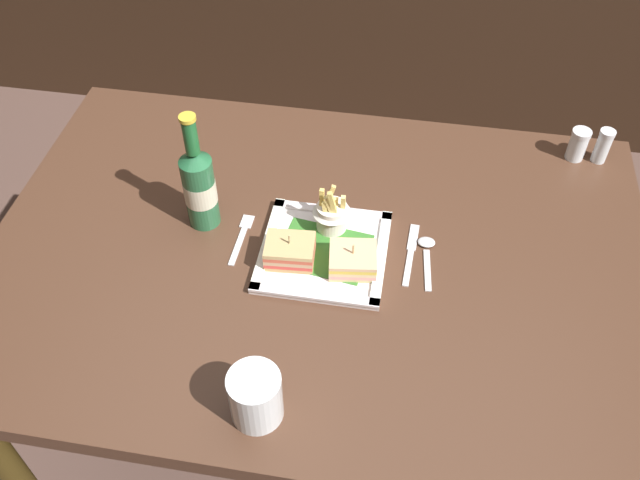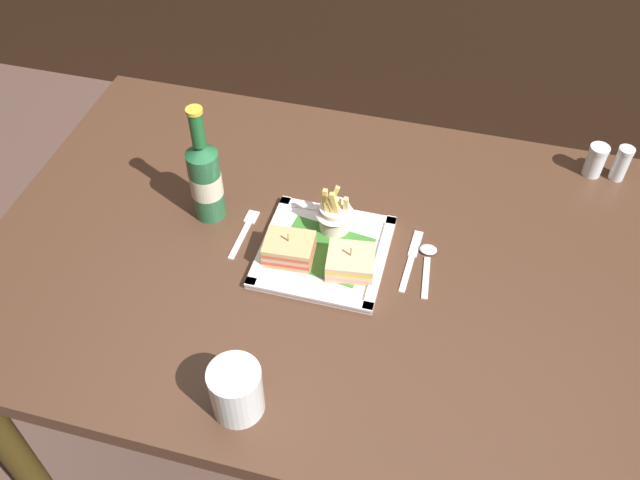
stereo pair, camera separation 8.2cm
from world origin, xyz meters
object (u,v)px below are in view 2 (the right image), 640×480
Objects in this scene: pepper_shaker at (621,165)px; fries_cup at (335,213)px; salt_shaker at (595,162)px; dining_table at (317,283)px; water_glass at (237,392)px; knife at (411,258)px; spoon at (428,257)px; sandwich_half_right at (351,262)px; beer_bottle at (205,178)px; sandwich_half_left at (289,249)px; square_plate at (324,253)px; fork at (245,231)px.

fries_cup is at bearing -150.44° from pepper_shaker.
dining_table is at bearing -144.03° from salt_shaker.
dining_table is 0.39m from water_glass.
spoon is at bearing 12.60° from knife.
dining_table is at bearing 84.35° from water_glass.
fries_cup is (-0.06, 0.10, 0.02)m from sandwich_half_right.
fries_cup reaches higher than spoon.
dining_table is 0.66m from salt_shaker.
pepper_shaker is (0.82, 0.33, -0.06)m from beer_bottle.
sandwich_half_left is at bearing -146.44° from pepper_shaker.
knife is at bearing -2.25° from beer_bottle.
square_plate is at bearing 81.88° from water_glass.
fork is (-0.16, 0.02, 0.10)m from dining_table.
salt_shaker is (0.53, 0.38, 0.13)m from dining_table.
square_plate is 1.77× the size of fork.
dining_table is 13.30× the size of sandwich_half_right.
beer_bottle is (-0.20, 0.08, 0.07)m from sandwich_half_left.
knife is at bearing -138.56° from pepper_shaker.
square_plate is 0.92× the size of beer_bottle.
salt_shaker is (0.45, 0.41, 0.00)m from sandwich_half_right.
beer_bottle is 3.24× the size of pepper_shaker.
fries_cup reaches higher than water_glass.
fries_cup is 0.60m from salt_shaker.
water_glass is at bearing -127.18° from salt_shaker.
water_glass reaches higher than sandwich_half_left.
water_glass is at bearing -63.23° from beer_bottle.
fries_cup is 0.64m from pepper_shaker.
sandwich_half_left is at bearing 180.00° from sandwich_half_right.
sandwich_half_right reaches higher than square_plate.
beer_bottle is at bearing 168.46° from square_plate.
fries_cup is 0.19m from fork.
fries_cup is 0.83× the size of spoon.
water_glass is 0.40m from fork.
beer_bottle reaches higher than sandwich_half_right.
beer_bottle is at bearing 165.39° from sandwich_half_right.
fork is (-0.11, 0.05, -0.03)m from sandwich_half_left.
pepper_shaker is (0.62, 0.41, 0.00)m from sandwich_half_left.
pepper_shaker is at bearing 39.50° from sandwich_half_right.
salt_shaker is (0.57, 0.41, 0.00)m from sandwich_half_left.
water_glass reaches higher than salt_shaker.
sandwich_half_left reaches higher than knife.
fries_cup is 1.37× the size of pepper_shaker.
pepper_shaker is (0.05, -0.00, 0.00)m from salt_shaker.
fries_cup is at bearing 72.61° from dining_table.
sandwich_half_left is 1.00× the size of sandwich_half_right.
dining_table is at bearing -11.78° from beer_bottle.
salt_shaker is at bearing 23.34° from beer_bottle.
spoon reaches higher than fork.
sandwich_half_right reaches higher than dining_table.
salt_shaker is at bearing 180.00° from pepper_shaker.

